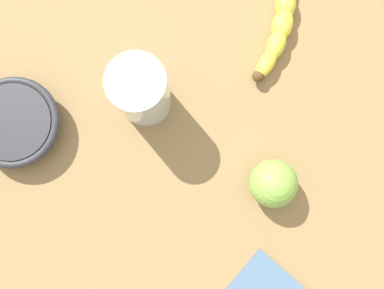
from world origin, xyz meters
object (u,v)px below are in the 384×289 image
object	(u,v)px
ceramic_bowl	(16,123)
green_apple_fruit	(273,183)
smoothie_glass	(142,93)
banana	(280,14)

from	to	relation	value
ceramic_bowl	green_apple_fruit	world-z (taller)	green_apple_fruit
smoothie_glass	green_apple_fruit	xyz separation A→B (cm)	(0.73, 22.39, -2.42)
ceramic_bowl	green_apple_fruit	size ratio (longest dim) A/B	1.95
banana	green_apple_fruit	xyz separation A→B (cm)	(22.90, 12.18, 1.88)
banana	smoothie_glass	size ratio (longest dim) A/B	1.64
green_apple_fruit	smoothie_glass	bearing A→B (deg)	-91.87
banana	green_apple_fruit	size ratio (longest dim) A/B	2.99
smoothie_glass	ceramic_bowl	xyz separation A→B (cm)	(13.23, -14.10, -3.60)
banana	smoothie_glass	bearing A→B (deg)	132.66
smoothie_glass	ceramic_bowl	bearing A→B (deg)	-46.81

